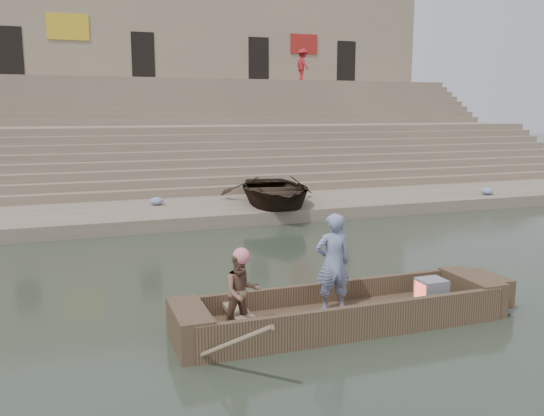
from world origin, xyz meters
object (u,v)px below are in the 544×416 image
main_rowboat (343,319)px  standing_man (333,263)px  pedestrian (303,65)px  beached_rowboat (274,190)px  rowing_man (242,292)px  television (431,290)px

main_rowboat → standing_man: standing_man is taller
standing_man → pedestrian: size_ratio=0.87×
beached_rowboat → rowing_man: bearing=-102.9°
television → beached_rowboat: 9.58m
main_rowboat → pedestrian: (9.32, 24.19, 6.04)m
main_rowboat → standing_man: 0.96m
pedestrian → rowing_man: bearing=152.2°
rowing_man → pedestrian: size_ratio=0.64×
main_rowboat → beached_rowboat: (2.23, 9.55, 0.77)m
rowing_man → television: rowing_man is taller
main_rowboat → standing_man: size_ratio=3.02×
standing_man → beached_rowboat: bearing=-100.6°
television → beached_rowboat: beached_rowboat is taller
main_rowboat → rowing_man: 1.94m
rowing_man → beached_rowboat: rowing_man is taller
standing_man → pedestrian: (9.46, 24.05, 5.11)m
main_rowboat → television: bearing=-0.0°
television → pedestrian: size_ratio=0.24×
main_rowboat → television: 1.71m
rowing_man → beached_rowboat: 10.53m
standing_man → pedestrian: 26.35m
standing_man → beached_rowboat: 9.71m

